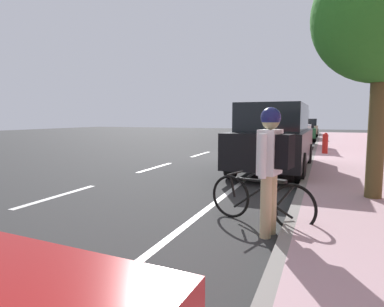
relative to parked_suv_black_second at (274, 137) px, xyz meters
name	(u,v)px	position (x,y,z in m)	size (l,w,h in m)	color
ground	(260,157)	(-1.06, 3.75, -1.03)	(70.91, 70.91, 0.00)	#2E2E2E
sidewalk	(378,160)	(3.20, 3.75, -0.95)	(4.31, 44.32, 0.16)	#B6939B
curb_edge	(313,157)	(0.97, 3.75, -0.95)	(0.16, 44.32, 0.16)	gray
lane_stripe_centre	(201,154)	(-3.65, 3.69, -1.02)	(0.14, 44.20, 0.01)	white
lane_stripe_bike_edge	(274,157)	(-0.50, 3.75, -1.02)	(0.12, 44.32, 0.01)	white
parked_suv_black_second	(274,137)	(0.00, 0.00, 0.00)	(2.01, 4.72, 1.99)	black
parked_suv_white_mid	(291,129)	(-0.24, 7.78, 0.00)	(2.07, 4.75, 1.99)	white
parked_sedan_green_far	(302,130)	(-0.13, 14.62, -0.27)	(2.01, 4.48, 1.52)	#1E512D
parked_sedan_tan_farthest	(307,127)	(-0.08, 20.91, -0.27)	(1.87, 4.42, 1.52)	tan
bicycle_at_curb	(260,200)	(0.51, -4.94, -0.66)	(1.66, 0.64, 0.74)	black
cyclist_with_backpack	(272,158)	(0.73, -5.40, 0.04)	(0.46, 0.61, 1.74)	#C6B284
street_tree_mid_block	(384,16)	(2.23, -3.14, 2.31)	(2.40, 2.40, 4.38)	brown
fire_hydrant	(325,143)	(1.40, 4.57, -0.44)	(0.22, 0.22, 0.84)	red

